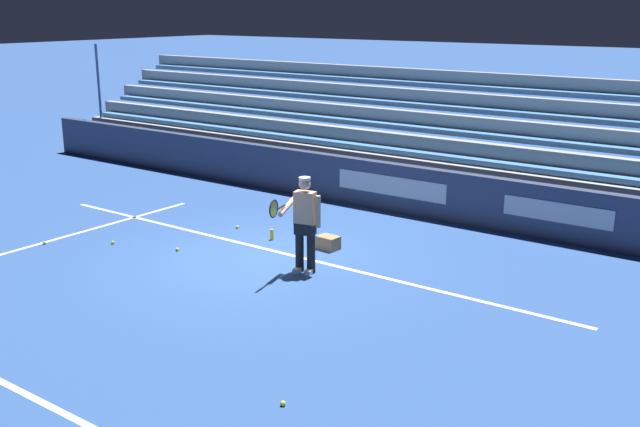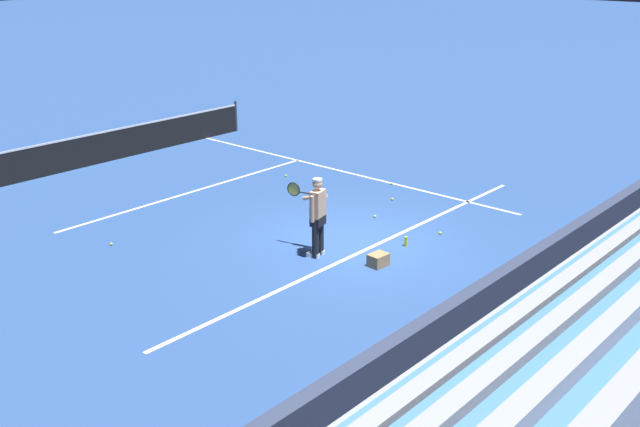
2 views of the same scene
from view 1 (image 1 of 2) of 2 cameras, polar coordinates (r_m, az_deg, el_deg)
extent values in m
plane|color=#2D5193|center=(13.94, -4.57, -3.47)|extent=(160.00, 160.00, 0.00)
cube|color=white|center=(14.30, -3.26, -2.94)|extent=(12.00, 0.10, 0.01)
cube|color=#384260|center=(17.23, 4.98, 2.12)|extent=(23.93, 0.24, 1.10)
cube|color=silver|center=(17.00, 5.40, 2.11)|extent=(2.80, 0.01, 0.44)
cube|color=silver|center=(15.46, 17.61, 0.08)|extent=(2.20, 0.01, 0.40)
cube|color=#9EA3A8|center=(19.10, 8.44, 3.34)|extent=(22.74, 3.20, 1.10)
cube|color=#4C89CC|center=(17.94, 6.70, 4.67)|extent=(22.28, 0.40, 0.12)
cube|color=#9EA3A8|center=(18.15, 7.16, 5.25)|extent=(22.74, 0.24, 0.45)
cube|color=#4C89CC|center=(18.55, 7.98, 6.39)|extent=(22.28, 0.40, 0.12)
cube|color=#9EA3A8|center=(18.77, 8.41, 6.93)|extent=(22.74, 0.24, 0.45)
cube|color=#4C89CC|center=(19.19, 9.19, 8.00)|extent=(22.28, 0.40, 0.12)
cube|color=#9EA3A8|center=(19.42, 9.59, 8.50)|extent=(22.74, 0.24, 0.45)
cube|color=#4C89CC|center=(19.85, 10.32, 9.51)|extent=(22.28, 0.40, 0.12)
cube|color=#9EA3A8|center=(20.09, 10.70, 9.97)|extent=(22.74, 0.24, 0.45)
cylinder|color=#4C70B2|center=(24.94, -16.44, 8.39)|extent=(0.08, 0.08, 3.40)
cylinder|color=black|center=(13.06, -0.69, -2.72)|extent=(0.15, 0.15, 0.88)
cylinder|color=black|center=(13.14, -1.57, -2.60)|extent=(0.15, 0.15, 0.88)
cube|color=white|center=(13.13, -0.79, -4.43)|extent=(0.17, 0.30, 0.09)
cube|color=white|center=(13.22, -1.66, -4.30)|extent=(0.17, 0.30, 0.09)
cube|color=black|center=(12.99, -1.14, -1.15)|extent=(0.38, 0.29, 0.20)
cube|color=tan|center=(12.89, -1.15, 0.43)|extent=(0.40, 0.29, 0.58)
sphere|color=tan|center=(12.77, -1.17, 2.28)|extent=(0.21, 0.21, 0.21)
cylinder|color=white|center=(12.75, -1.18, 2.67)|extent=(0.20, 0.20, 0.05)
cylinder|color=tan|center=(12.80, -0.14, 0.14)|extent=(0.09, 0.09, 0.56)
cylinder|color=tan|center=(12.80, -2.51, 0.54)|extent=(0.22, 0.59, 0.24)
cylinder|color=black|center=(12.58, -2.98, 0.50)|extent=(0.10, 0.30, 0.03)
torus|color=black|center=(12.32, -3.55, 0.37)|extent=(0.10, 0.31, 0.31)
cylinder|color=#D6D14C|center=(12.32, -3.55, 0.37)|extent=(0.07, 0.26, 0.27)
cube|color=#A87F51|center=(14.42, 0.63, -2.23)|extent=(0.42, 0.33, 0.26)
sphere|color=#CCE533|center=(9.05, -2.84, -14.25)|extent=(0.07, 0.07, 0.07)
sphere|color=#CCE533|center=(15.29, -15.51, -2.15)|extent=(0.07, 0.07, 0.07)
sphere|color=#CCE533|center=(15.87, -6.32, -1.02)|extent=(0.07, 0.07, 0.07)
sphere|color=#CCE533|center=(14.59, -10.83, -2.70)|extent=(0.07, 0.07, 0.07)
sphere|color=#CCE533|center=(15.69, -20.26, -2.11)|extent=(0.07, 0.07, 0.07)
cylinder|color=yellow|center=(15.02, -3.69, -1.61)|extent=(0.07, 0.07, 0.22)
camera|label=2|loc=(19.97, 48.30, 15.48)|focal=42.00mm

